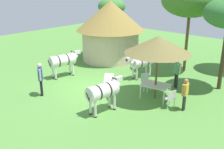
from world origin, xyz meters
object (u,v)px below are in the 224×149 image
object	(u,v)px
guest_beside_umbrella	(185,92)
zebra_toward_hut	(103,91)
patio_dining_table	(156,86)
acacia_tree_right_background	(191,0)
guest_behind_table	(177,71)
acacia_tree_behind_hut	(112,7)
thatched_hut	(110,28)
striped_lounge_chair	(108,82)
patio_chair_near_lawn	(145,80)
zebra_nearest_camera	(63,61)
zebra_by_umbrella	(141,62)
standing_watcher	(40,76)
shade_umbrella	(158,45)
patio_chair_near_hut	(170,98)

from	to	relation	value
guest_beside_umbrella	zebra_toward_hut	bearing A→B (deg)	124.99
patio_dining_table	acacia_tree_right_background	world-z (taller)	acacia_tree_right_background
guest_behind_table	zebra_toward_hut	distance (m)	4.90
guest_beside_umbrella	acacia_tree_behind_hut	xyz separation A→B (m)	(-11.00, 7.26, 2.58)
thatched_hut	striped_lounge_chair	bearing A→B (deg)	-49.05
patio_chair_near_lawn	zebra_nearest_camera	bearing A→B (deg)	-40.80
patio_dining_table	acacia_tree_behind_hut	world-z (taller)	acacia_tree_behind_hut
patio_chair_near_lawn	zebra_by_umbrella	size ratio (longest dim) A/B	0.43
patio_chair_near_lawn	zebra_toward_hut	xyz separation A→B (m)	(0.11, -3.44, 0.50)
patio_dining_table	standing_watcher	world-z (taller)	standing_watcher
shade_umbrella	acacia_tree_behind_hut	bearing A→B (deg)	142.88
patio_chair_near_lawn	zebra_nearest_camera	world-z (taller)	zebra_nearest_camera
patio_chair_near_hut	acacia_tree_behind_hut	xyz separation A→B (m)	(-10.40, 7.49, 2.99)
shade_umbrella	patio_chair_near_hut	size ratio (longest dim) A/B	3.59
shade_umbrella	standing_watcher	xyz separation A→B (m)	(-4.60, -3.65, -1.73)
guest_behind_table	zebra_nearest_camera	xyz separation A→B (m)	(-6.11, -3.03, 0.03)
patio_dining_table	zebra_nearest_camera	bearing A→B (deg)	-169.93
patio_chair_near_hut	acacia_tree_behind_hut	world-z (taller)	acacia_tree_behind_hut
shade_umbrella	guest_behind_table	size ratio (longest dim) A/B	1.92
thatched_hut	acacia_tree_behind_hut	distance (m)	4.48
standing_watcher	zebra_toward_hut	size ratio (longest dim) A/B	0.82
zebra_toward_hut	acacia_tree_right_background	bearing A→B (deg)	97.47
thatched_hut	zebra_by_umbrella	bearing A→B (deg)	-23.22
zebra_toward_hut	acacia_tree_behind_hut	distance (m)	13.14
guest_behind_table	standing_watcher	size ratio (longest dim) A/B	0.95
zebra_toward_hut	standing_watcher	bearing A→B (deg)	-160.31
guest_beside_umbrella	acacia_tree_behind_hut	bearing A→B (deg)	47.31
shade_umbrella	zebra_toward_hut	bearing A→B (deg)	-108.31
thatched_hut	zebra_by_umbrella	size ratio (longest dim) A/B	2.40
patio_dining_table	striped_lounge_chair	size ratio (longest dim) A/B	1.60
zebra_toward_hut	acacia_tree_behind_hut	xyz separation A→B (m)	(-8.34, 9.85, 2.48)
patio_dining_table	patio_chair_near_hut	xyz separation A→B (m)	(1.13, -0.47, -0.14)
patio_dining_table	patio_chair_near_lawn	distance (m)	1.23
patio_dining_table	striped_lounge_chair	distance (m)	2.89
striped_lounge_chair	acacia_tree_right_background	xyz separation A→B (m)	(1.82, 5.49, 4.29)
thatched_hut	patio_dining_table	bearing A→B (deg)	-30.06
shade_umbrella	acacia_tree_right_background	distance (m)	5.44
striped_lounge_chair	patio_chair_near_hut	bearing A→B (deg)	145.84
zebra_nearest_camera	acacia_tree_behind_hut	xyz separation A→B (m)	(-3.26, 8.09, 2.47)
zebra_nearest_camera	zebra_toward_hut	distance (m)	5.38
standing_watcher	acacia_tree_behind_hut	size ratio (longest dim) A/B	0.42
zebra_nearest_camera	zebra_by_umbrella	bearing A→B (deg)	49.58
acacia_tree_behind_hut	zebra_nearest_camera	bearing A→B (deg)	-68.08
shade_umbrella	acacia_tree_behind_hut	size ratio (longest dim) A/B	0.76
shade_umbrella	zebra_by_umbrella	world-z (taller)	shade_umbrella
shade_umbrella	zebra_nearest_camera	size ratio (longest dim) A/B	1.44
patio_dining_table	acacia_tree_behind_hut	distance (m)	11.98
shade_umbrella	guest_beside_umbrella	bearing A→B (deg)	-7.88
shade_umbrella	patio_chair_near_hut	bearing A→B (deg)	-22.53
standing_watcher	zebra_toward_hut	distance (m)	3.75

